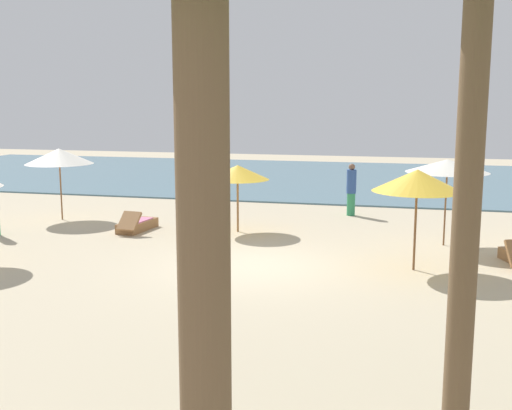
{
  "coord_description": "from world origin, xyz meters",
  "views": [
    {
      "loc": [
        3.43,
        -13.69,
        3.82
      ],
      "look_at": [
        -0.44,
        2.06,
        1.1
      ],
      "focal_mm": 43.86,
      "sensor_mm": 36.0,
      "label": 1
    }
  ],
  "objects_px": {
    "umbrella_5": "(59,156)",
    "person_2": "(351,189)",
    "umbrella_2": "(238,172)",
    "umbrella_4": "(417,181)",
    "umbrella_6": "(447,166)",
    "lounger_1": "(137,225)"
  },
  "relations": [
    {
      "from": "person_2",
      "to": "umbrella_2",
      "type": "bearing_deg",
      "value": -130.95
    },
    {
      "from": "umbrella_4",
      "to": "person_2",
      "type": "height_order",
      "value": "umbrella_4"
    },
    {
      "from": "umbrella_4",
      "to": "person_2",
      "type": "relative_size",
      "value": 1.32
    },
    {
      "from": "lounger_1",
      "to": "umbrella_6",
      "type": "bearing_deg",
      "value": 1.34
    },
    {
      "from": "umbrella_4",
      "to": "umbrella_5",
      "type": "xyz_separation_m",
      "value": [
        -11.07,
        3.59,
        0.0
      ]
    },
    {
      "from": "umbrella_2",
      "to": "umbrella_4",
      "type": "height_order",
      "value": "umbrella_4"
    },
    {
      "from": "umbrella_2",
      "to": "umbrella_5",
      "type": "height_order",
      "value": "umbrella_5"
    },
    {
      "from": "umbrella_2",
      "to": "umbrella_4",
      "type": "distance_m",
      "value": 5.92
    },
    {
      "from": "lounger_1",
      "to": "umbrella_5",
      "type": "bearing_deg",
      "value": 160.99
    },
    {
      "from": "umbrella_4",
      "to": "lounger_1",
      "type": "bearing_deg",
      "value": 162.43
    },
    {
      "from": "umbrella_4",
      "to": "lounger_1",
      "type": "xyz_separation_m",
      "value": [
        -7.97,
        2.52,
        -1.88
      ]
    },
    {
      "from": "umbrella_6",
      "to": "lounger_1",
      "type": "distance_m",
      "value": 8.98
    },
    {
      "from": "umbrella_5",
      "to": "umbrella_6",
      "type": "relative_size",
      "value": 1.0
    },
    {
      "from": "umbrella_6",
      "to": "umbrella_4",
      "type": "bearing_deg",
      "value": -106.09
    },
    {
      "from": "umbrella_4",
      "to": "umbrella_6",
      "type": "bearing_deg",
      "value": 73.91
    },
    {
      "from": "umbrella_2",
      "to": "umbrella_4",
      "type": "relative_size",
      "value": 0.85
    },
    {
      "from": "umbrella_2",
      "to": "person_2",
      "type": "bearing_deg",
      "value": 49.05
    },
    {
      "from": "umbrella_4",
      "to": "umbrella_5",
      "type": "height_order",
      "value": "umbrella_5"
    },
    {
      "from": "umbrella_5",
      "to": "lounger_1",
      "type": "relative_size",
      "value": 1.31
    },
    {
      "from": "umbrella_2",
      "to": "umbrella_4",
      "type": "xyz_separation_m",
      "value": [
        5.02,
        -3.12,
        0.3
      ]
    },
    {
      "from": "umbrella_2",
      "to": "lounger_1",
      "type": "bearing_deg",
      "value": -168.6
    },
    {
      "from": "umbrella_5",
      "to": "person_2",
      "type": "height_order",
      "value": "umbrella_5"
    }
  ]
}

